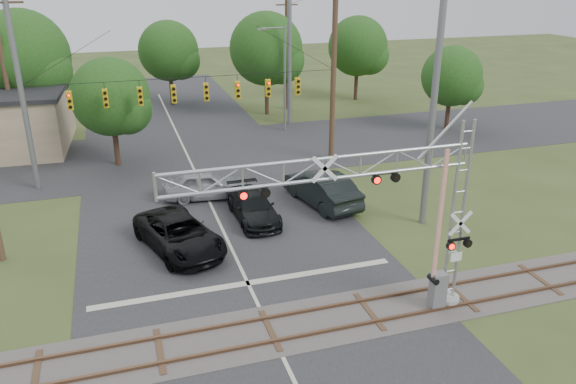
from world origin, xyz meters
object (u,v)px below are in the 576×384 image
object	(u,v)px
crossing_gantry	(378,206)
car_dark	(253,207)
traffic_signal_span	(203,86)
pickup_black	(179,234)
streetlight	(283,73)
sedan_silver	(206,184)

from	to	relation	value
crossing_gantry	car_dark	bearing A→B (deg)	101.54
traffic_signal_span	pickup_black	bearing A→B (deg)	-106.81
traffic_signal_span	car_dark	world-z (taller)	traffic_signal_span
car_dark	traffic_signal_span	bearing A→B (deg)	95.25
car_dark	streetlight	bearing A→B (deg)	66.31
crossing_gantry	sedan_silver	size ratio (longest dim) A/B	2.34
pickup_black	crossing_gantry	bearing A→B (deg)	-68.87
traffic_signal_span	car_dark	size ratio (longest dim) A/B	3.91
crossing_gantry	pickup_black	world-z (taller)	crossing_gantry
car_dark	streetlight	world-z (taller)	streetlight
traffic_signal_span	sedan_silver	world-z (taller)	traffic_signal_span
pickup_black	streetlight	bearing A→B (deg)	42.48
car_dark	sedan_silver	world-z (taller)	sedan_silver
pickup_black	car_dark	world-z (taller)	pickup_black
pickup_black	streetlight	world-z (taller)	streetlight
crossing_gantry	traffic_signal_span	bearing A→B (deg)	99.43
streetlight	car_dark	bearing A→B (deg)	-112.14
crossing_gantry	streetlight	size ratio (longest dim) A/B	1.38
crossing_gantry	sedan_silver	world-z (taller)	crossing_gantry
crossing_gantry	car_dark	size ratio (longest dim) A/B	2.32
sedan_silver	streetlight	xyz separation A→B (m)	(8.43, 12.40, 3.82)
sedan_silver	streetlight	distance (m)	15.48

